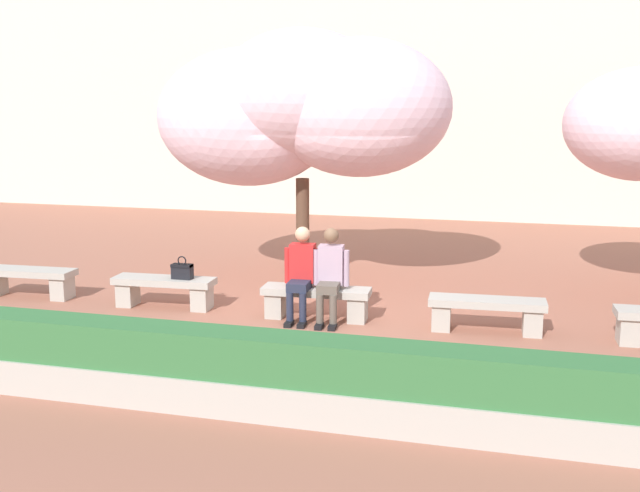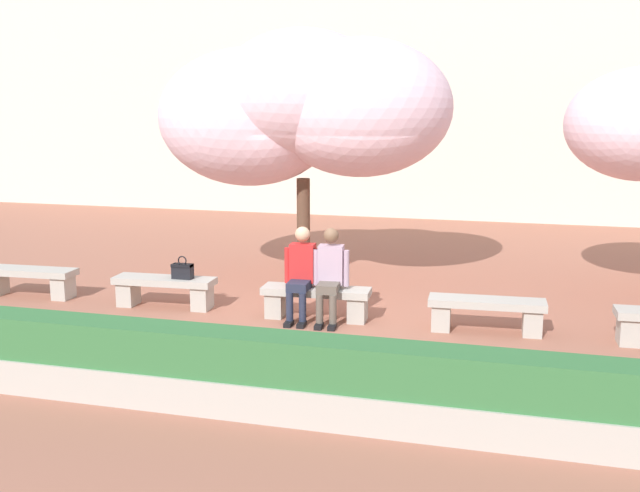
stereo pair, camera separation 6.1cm
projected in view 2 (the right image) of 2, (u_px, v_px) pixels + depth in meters
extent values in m
plane|color=#9E604C|center=(316.00, 319.00, 10.44)|extent=(100.00, 100.00, 0.00)
cube|color=beige|center=(430.00, 75.00, 20.81)|extent=(28.00, 4.00, 7.48)
cube|color=#ADA89E|center=(28.00, 271.00, 11.58)|extent=(1.53, 0.50, 0.10)
cube|color=#ADA89E|center=(63.00, 288.00, 11.50)|extent=(0.26, 0.35, 0.35)
cube|color=#ADA89E|center=(164.00, 281.00, 10.98)|extent=(1.53, 0.50, 0.10)
cube|color=#ADA89E|center=(128.00, 293.00, 11.14)|extent=(0.26, 0.35, 0.35)
cube|color=#ADA89E|center=(202.00, 298.00, 10.90)|extent=(0.26, 0.35, 0.35)
cube|color=#ADA89E|center=(316.00, 291.00, 10.37)|extent=(1.53, 0.50, 0.10)
cube|color=#ADA89E|center=(276.00, 304.00, 10.53)|extent=(0.26, 0.35, 0.35)
cube|color=#ADA89E|center=(357.00, 309.00, 10.29)|extent=(0.26, 0.35, 0.35)
cube|color=#ADA89E|center=(487.00, 303.00, 9.76)|extent=(1.53, 0.50, 0.10)
cube|color=#ADA89E|center=(441.00, 317.00, 9.93)|extent=(0.26, 0.35, 0.35)
cube|color=#ADA89E|center=(532.00, 322.00, 9.68)|extent=(0.26, 0.35, 0.35)
cube|color=#ADA89E|center=(628.00, 330.00, 9.32)|extent=(0.26, 0.35, 0.35)
cube|color=black|center=(289.00, 324.00, 10.11)|extent=(0.11, 0.23, 0.06)
cylinder|color=#23283D|center=(290.00, 308.00, 10.12)|extent=(0.10, 0.10, 0.42)
cube|color=black|center=(302.00, 325.00, 10.07)|extent=(0.11, 0.23, 0.06)
cylinder|color=#23283D|center=(303.00, 308.00, 10.09)|extent=(0.10, 0.10, 0.42)
cube|color=#23283D|center=(299.00, 285.00, 10.23)|extent=(0.30, 0.42, 0.12)
cube|color=red|center=(303.00, 263.00, 10.39)|extent=(0.35, 0.24, 0.54)
sphere|color=tan|center=(303.00, 234.00, 10.32)|extent=(0.21, 0.21, 0.21)
cylinder|color=red|center=(288.00, 265.00, 10.42)|extent=(0.09, 0.09, 0.50)
cylinder|color=red|center=(317.00, 267.00, 10.34)|extent=(0.09, 0.09, 0.50)
cube|color=black|center=(319.00, 326.00, 9.99)|extent=(0.12, 0.23, 0.06)
cylinder|color=brown|center=(320.00, 310.00, 10.01)|extent=(0.10, 0.10, 0.42)
cube|color=black|center=(332.00, 327.00, 9.96)|extent=(0.12, 0.23, 0.06)
cylinder|color=brown|center=(333.00, 310.00, 9.98)|extent=(0.10, 0.10, 0.42)
cube|color=brown|center=(328.00, 287.00, 10.12)|extent=(0.32, 0.42, 0.12)
cube|color=#B293A8|center=(331.00, 265.00, 10.28)|extent=(0.36, 0.25, 0.54)
sphere|color=brown|center=(331.00, 236.00, 10.21)|extent=(0.21, 0.21, 0.21)
cylinder|color=#B293A8|center=(316.00, 267.00, 10.31)|extent=(0.09, 0.09, 0.50)
cylinder|color=#B293A8|center=(346.00, 268.00, 10.24)|extent=(0.09, 0.09, 0.50)
cube|color=black|center=(183.00, 271.00, 10.87)|extent=(0.30, 0.14, 0.22)
cube|color=black|center=(182.00, 265.00, 10.85)|extent=(0.30, 0.15, 0.04)
torus|color=black|center=(182.00, 261.00, 10.84)|extent=(0.14, 0.02, 0.14)
cylinder|color=#513828|center=(303.00, 231.00, 12.48)|extent=(0.22, 0.22, 1.75)
ellipsoid|color=#F4CCDB|center=(303.00, 95.00, 12.06)|extent=(2.80, 2.86, 2.10)
ellipsoid|color=#F4CCDB|center=(249.00, 117.00, 12.42)|extent=(3.03, 2.75, 2.27)
ellipsoid|color=#F4CCDB|center=(360.00, 108.00, 11.86)|extent=(2.92, 2.90, 2.19)
cube|color=#ADA89E|center=(225.00, 392.00, 7.31)|extent=(15.09, 0.50, 0.36)
cube|color=#336B38|center=(224.00, 353.00, 7.23)|extent=(14.99, 0.44, 0.44)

